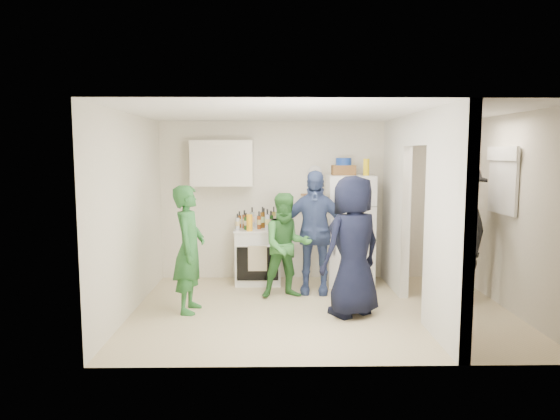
# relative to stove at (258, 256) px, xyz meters

# --- Properties ---
(floor) EXTENTS (4.80, 4.80, 0.00)m
(floor) POSITION_rel_stove_xyz_m (0.85, -1.37, -0.42)
(floor) COLOR beige
(floor) RESTS_ON ground
(wall_back) EXTENTS (4.80, 0.00, 4.80)m
(wall_back) POSITION_rel_stove_xyz_m (0.85, 0.33, 0.83)
(wall_back) COLOR silver
(wall_back) RESTS_ON floor
(wall_front) EXTENTS (4.80, 0.00, 4.80)m
(wall_front) POSITION_rel_stove_xyz_m (0.85, -3.07, 0.83)
(wall_front) COLOR silver
(wall_front) RESTS_ON floor
(wall_left) EXTENTS (0.00, 3.40, 3.40)m
(wall_left) POSITION_rel_stove_xyz_m (-1.55, -1.37, 0.83)
(wall_left) COLOR silver
(wall_left) RESTS_ON floor
(wall_right) EXTENTS (0.00, 3.40, 3.40)m
(wall_right) POSITION_rel_stove_xyz_m (3.25, -1.37, 0.83)
(wall_right) COLOR silver
(wall_right) RESTS_ON floor
(ceiling) EXTENTS (4.80, 4.80, 0.00)m
(ceiling) POSITION_rel_stove_xyz_m (0.85, -1.37, 2.08)
(ceiling) COLOR white
(ceiling) RESTS_ON wall_back
(partition_pier_back) EXTENTS (0.12, 1.20, 2.50)m
(partition_pier_back) POSITION_rel_stove_xyz_m (2.05, -0.27, 0.83)
(partition_pier_back) COLOR silver
(partition_pier_back) RESTS_ON floor
(partition_pier_front) EXTENTS (0.12, 1.20, 2.50)m
(partition_pier_front) POSITION_rel_stove_xyz_m (2.05, -2.47, 0.83)
(partition_pier_front) COLOR silver
(partition_pier_front) RESTS_ON floor
(partition_header) EXTENTS (0.12, 1.00, 0.40)m
(partition_header) POSITION_rel_stove_xyz_m (2.05, -1.37, 1.88)
(partition_header) COLOR silver
(partition_header) RESTS_ON partition_pier_back
(stove) EXTENTS (0.71, 0.59, 0.85)m
(stove) POSITION_rel_stove_xyz_m (0.00, 0.00, 0.00)
(stove) COLOR white
(stove) RESTS_ON floor
(upper_cabinet) EXTENTS (0.95, 0.34, 0.70)m
(upper_cabinet) POSITION_rel_stove_xyz_m (-0.55, 0.15, 1.43)
(upper_cabinet) COLOR silver
(upper_cabinet) RESTS_ON wall_back
(fridge) EXTENTS (0.69, 0.67, 1.67)m
(fridge) POSITION_rel_stove_xyz_m (1.41, -0.03, 0.41)
(fridge) COLOR white
(fridge) RESTS_ON floor
(wicker_basket) EXTENTS (0.35, 0.25, 0.15)m
(wicker_basket) POSITION_rel_stove_xyz_m (1.31, 0.02, 1.32)
(wicker_basket) COLOR brown
(wicker_basket) RESTS_ON fridge
(blue_bowl) EXTENTS (0.24, 0.24, 0.11)m
(blue_bowl) POSITION_rel_stove_xyz_m (1.31, 0.02, 1.45)
(blue_bowl) COLOR navy
(blue_bowl) RESTS_ON wicker_basket
(yellow_cup_stack_top) EXTENTS (0.09, 0.09, 0.25)m
(yellow_cup_stack_top) POSITION_rel_stove_xyz_m (1.63, -0.13, 1.37)
(yellow_cup_stack_top) COLOR yellow
(yellow_cup_stack_top) RESTS_ON fridge
(wall_clock) EXTENTS (0.22, 0.02, 0.22)m
(wall_clock) POSITION_rel_stove_xyz_m (0.90, 0.31, 1.28)
(wall_clock) COLOR white
(wall_clock) RESTS_ON wall_back
(spice_shelf) EXTENTS (0.35, 0.08, 0.03)m
(spice_shelf) POSITION_rel_stove_xyz_m (0.85, 0.28, 0.93)
(spice_shelf) COLOR olive
(spice_shelf) RESTS_ON wall_back
(nook_window) EXTENTS (0.03, 0.70, 0.80)m
(nook_window) POSITION_rel_stove_xyz_m (3.23, -1.17, 1.23)
(nook_window) COLOR black
(nook_window) RESTS_ON wall_right
(nook_window_frame) EXTENTS (0.04, 0.76, 0.86)m
(nook_window_frame) POSITION_rel_stove_xyz_m (3.21, -1.17, 1.23)
(nook_window_frame) COLOR white
(nook_window_frame) RESTS_ON wall_right
(nook_valance) EXTENTS (0.04, 0.82, 0.18)m
(nook_valance) POSITION_rel_stove_xyz_m (3.19, -1.17, 1.58)
(nook_valance) COLOR white
(nook_valance) RESTS_ON wall_right
(yellow_cup_stack_stove) EXTENTS (0.09, 0.09, 0.25)m
(yellow_cup_stack_stove) POSITION_rel_stove_xyz_m (-0.12, -0.22, 0.55)
(yellow_cup_stack_stove) COLOR #FFAE15
(yellow_cup_stack_stove) RESTS_ON stove
(red_cup) EXTENTS (0.09, 0.09, 0.12)m
(red_cup) POSITION_rel_stove_xyz_m (0.22, -0.20, 0.48)
(red_cup) COLOR red
(red_cup) RESTS_ON stove
(person_green_left) EXTENTS (0.43, 0.62, 1.61)m
(person_green_left) POSITION_rel_stove_xyz_m (-0.83, -1.38, 0.38)
(person_green_left) COLOR #2B6C36
(person_green_left) RESTS_ON floor
(person_green_center) EXTENTS (0.80, 0.68, 1.46)m
(person_green_center) POSITION_rel_stove_xyz_m (0.42, -0.78, 0.31)
(person_green_center) COLOR #3A833B
(person_green_center) RESTS_ON floor
(person_denim) EXTENTS (1.08, 0.56, 1.76)m
(person_denim) POSITION_rel_stove_xyz_m (0.81, -0.55, 0.46)
(person_denim) COLOR #374D79
(person_denim) RESTS_ON floor
(person_navy) EXTENTS (1.01, 0.93, 1.74)m
(person_navy) POSITION_rel_stove_xyz_m (1.21, -1.56, 0.44)
(person_navy) COLOR black
(person_navy) RESTS_ON floor
(person_nook) EXTENTS (0.73, 1.24, 1.91)m
(person_nook) POSITION_rel_stove_xyz_m (2.70, -1.05, 0.53)
(person_nook) COLOR black
(person_nook) RESTS_ON floor
(bottle_a) EXTENTS (0.06, 0.06, 0.26)m
(bottle_a) POSITION_rel_stove_xyz_m (-0.29, 0.10, 0.55)
(bottle_a) COLOR brown
(bottle_a) RESTS_ON stove
(bottle_b) EXTENTS (0.06, 0.06, 0.25)m
(bottle_b) POSITION_rel_stove_xyz_m (-0.18, -0.08, 0.55)
(bottle_b) COLOR #1C4D19
(bottle_b) RESTS_ON stove
(bottle_c) EXTENTS (0.07, 0.07, 0.32)m
(bottle_c) POSITION_rel_stove_xyz_m (-0.10, 0.16, 0.58)
(bottle_c) COLOR #A0A9AD
(bottle_c) RESTS_ON stove
(bottle_d) EXTENTS (0.06, 0.06, 0.27)m
(bottle_d) POSITION_rel_stove_xyz_m (0.02, -0.04, 0.56)
(bottle_d) COLOR brown
(bottle_d) RESTS_ON stove
(bottle_e) EXTENTS (0.07, 0.07, 0.30)m
(bottle_e) POSITION_rel_stove_xyz_m (0.09, 0.16, 0.57)
(bottle_e) COLOR silver
(bottle_e) RESTS_ON stove
(bottle_f) EXTENTS (0.07, 0.07, 0.28)m
(bottle_f) POSITION_rel_stove_xyz_m (0.20, 0.01, 0.56)
(bottle_f) COLOR #143413
(bottle_f) RESTS_ON stove
(bottle_g) EXTENTS (0.06, 0.06, 0.32)m
(bottle_g) POSITION_rel_stove_xyz_m (0.24, 0.16, 0.59)
(bottle_g) COLOR olive
(bottle_g) RESTS_ON stove
(bottle_h) EXTENTS (0.06, 0.06, 0.25)m
(bottle_h) POSITION_rel_stove_xyz_m (-0.30, -0.13, 0.55)
(bottle_h) COLOR #B6B8C3
(bottle_h) RESTS_ON stove
(bottle_i) EXTENTS (0.07, 0.07, 0.33)m
(bottle_i) POSITION_rel_stove_xyz_m (0.07, 0.09, 0.59)
(bottle_i) COLOR #5B380F
(bottle_i) RESTS_ON stove
(bottle_j) EXTENTS (0.07, 0.07, 0.32)m
(bottle_j) POSITION_rel_stove_xyz_m (0.31, -0.11, 0.58)
(bottle_j) COLOR #21623A
(bottle_j) RESTS_ON stove
(bottle_k) EXTENTS (0.07, 0.07, 0.28)m
(bottle_k) POSITION_rel_stove_xyz_m (-0.21, 0.05, 0.56)
(bottle_k) COLOR brown
(bottle_k) RESTS_ON stove
(bottle_l) EXTENTS (0.07, 0.07, 0.32)m
(bottle_l) POSITION_rel_stove_xyz_m (0.15, -0.15, 0.58)
(bottle_l) COLOR #B6BCC8
(bottle_l) RESTS_ON stove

